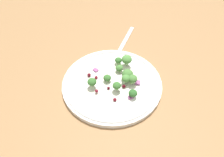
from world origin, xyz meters
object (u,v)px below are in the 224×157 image
object	(u,v)px
plate	(112,83)
broccoli_floret_2	(118,60)
broccoli_floret_1	(107,78)
fork	(123,45)
broccoli_floret_0	(133,93)

from	to	relation	value
plate	broccoli_floret_2	world-z (taller)	broccoli_floret_2
broccoli_floret_2	plate	bearing A→B (deg)	-37.78
plate	broccoli_floret_1	world-z (taller)	broccoli_floret_1
broccoli_floret_2	fork	xyz separation A→B (cm)	(-8.33, 5.30, -2.39)
plate	fork	distance (cm)	17.06
plate	broccoli_floret_1	size ratio (longest dim) A/B	12.83
broccoli_floret_1	fork	size ratio (longest dim) A/B	0.14
broccoli_floret_1	broccoli_floret_2	size ratio (longest dim) A/B	1.02
plate	fork	world-z (taller)	plate
broccoli_floret_2	broccoli_floret_1	bearing A→B (deg)	-48.07
broccoli_floret_0	broccoli_floret_2	xyz separation A→B (cm)	(-12.13, 1.58, 0.10)
plate	fork	size ratio (longest dim) A/B	1.81
broccoli_floret_0	fork	size ratio (longest dim) A/B	0.15
plate	broccoli_floret_0	world-z (taller)	broccoli_floret_0
broccoli_floret_0	fork	world-z (taller)	broccoli_floret_0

